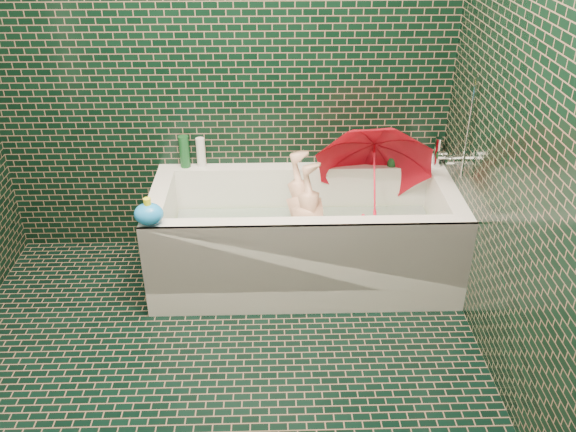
{
  "coord_description": "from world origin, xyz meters",
  "views": [
    {
      "loc": [
        0.27,
        -1.93,
        2.1
      ],
      "look_at": [
        0.35,
        0.82,
        0.51
      ],
      "focal_mm": 38.0,
      "sensor_mm": 36.0,
      "label": 1
    }
  ],
  "objects_px": {
    "bathtub": "(304,245)",
    "child": "(312,233)",
    "bath_toy": "(149,214)",
    "rubber_duck": "(392,157)",
    "umbrella": "(375,181)"
  },
  "relations": [
    {
      "from": "bathtub",
      "to": "child",
      "type": "height_order",
      "value": "bathtub"
    },
    {
      "from": "bathtub",
      "to": "bath_toy",
      "type": "relative_size",
      "value": 11.65
    },
    {
      "from": "child",
      "to": "rubber_duck",
      "type": "distance_m",
      "value": 0.69
    },
    {
      "from": "bathtub",
      "to": "umbrella",
      "type": "relative_size",
      "value": 2.64
    },
    {
      "from": "child",
      "to": "rubber_duck",
      "type": "relative_size",
      "value": 7.75
    },
    {
      "from": "child",
      "to": "bath_toy",
      "type": "bearing_deg",
      "value": -86.21
    },
    {
      "from": "child",
      "to": "umbrella",
      "type": "relative_size",
      "value": 1.42
    },
    {
      "from": "umbrella",
      "to": "bath_toy",
      "type": "bearing_deg",
      "value": -151.88
    },
    {
      "from": "umbrella",
      "to": "bath_toy",
      "type": "distance_m",
      "value": 1.24
    },
    {
      "from": "child",
      "to": "bath_toy",
      "type": "height_order",
      "value": "bath_toy"
    },
    {
      "from": "umbrella",
      "to": "bath_toy",
      "type": "relative_size",
      "value": 4.41
    },
    {
      "from": "umbrella",
      "to": "rubber_duck",
      "type": "bearing_deg",
      "value": 72.11
    },
    {
      "from": "rubber_duck",
      "to": "umbrella",
      "type": "bearing_deg",
      "value": -99.42
    },
    {
      "from": "rubber_duck",
      "to": "bath_toy",
      "type": "bearing_deg",
      "value": -134.88
    },
    {
      "from": "umbrella",
      "to": "bath_toy",
      "type": "height_order",
      "value": "umbrella"
    }
  ]
}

